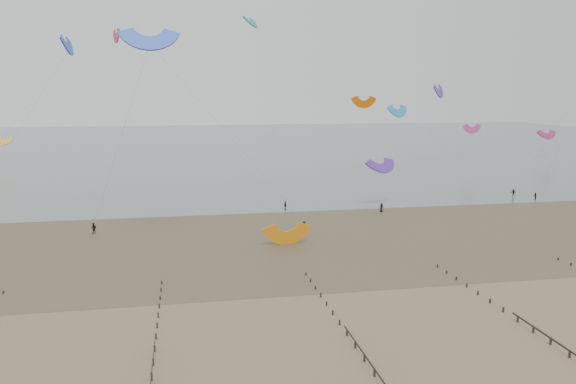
# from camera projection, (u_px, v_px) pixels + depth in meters

# --- Properties ---
(ground) EXTENTS (500.00, 500.00, 0.00)m
(ground) POSITION_uv_depth(u_px,v_px,m) (293.00, 313.00, 59.28)
(ground) COLOR brown
(ground) RESTS_ON ground
(sea_and_shore) EXTENTS (500.00, 665.00, 0.03)m
(sea_and_shore) POSITION_uv_depth(u_px,v_px,m) (229.00, 235.00, 91.83)
(sea_and_shore) COLOR #475654
(sea_and_shore) RESTS_ON ground
(kitesurfers) EXTENTS (114.13, 23.08, 1.85)m
(kitesurfers) POSITION_uv_depth(u_px,v_px,m) (341.00, 209.00, 108.57)
(kitesurfers) COLOR black
(kitesurfers) RESTS_ON ground
(grounded_kite) EXTENTS (6.89, 5.63, 3.53)m
(grounded_kite) POSITION_uv_depth(u_px,v_px,m) (287.00, 244.00, 86.37)
(grounded_kite) COLOR orange
(grounded_kite) RESTS_ON ground
(kites_airborne) EXTENTS (234.99, 122.60, 39.02)m
(kites_airborne) POSITION_uv_depth(u_px,v_px,m) (209.00, 99.00, 146.67)
(kites_airborne) COLOR red
(kites_airborne) RESTS_ON ground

